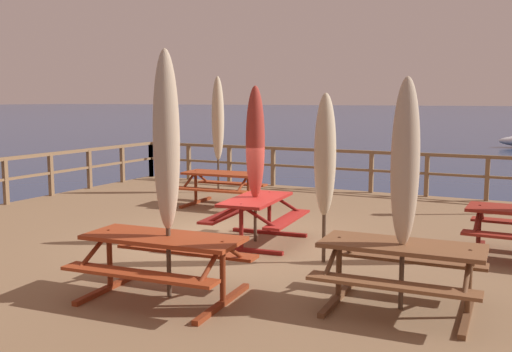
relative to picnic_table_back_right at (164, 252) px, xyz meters
The scene contains 12 objects.
ground_plane 3.37m from the picnic_table_back_right, 103.60° to the left, with size 600.00×600.00×0.00m, color navy.
wooden_deck 3.21m from the picnic_table_back_right, 103.60° to the left, with size 12.93×12.65×0.89m, color #846647.
railing_waterside_far 9.16m from the picnic_table_back_right, 94.48° to the left, with size 12.73×0.10×1.09m.
picnic_table_back_right is the anchor object (origin of this frame).
picnic_table_front_left 6.26m from the picnic_table_back_right, 113.70° to the left, with size 1.78×1.50×0.78m.
picnic_table_mid_right 2.83m from the picnic_table_back_right, 18.89° to the left, with size 1.90×1.49×0.78m.
picnic_table_front_right 3.01m from the picnic_table_back_right, 94.83° to the left, with size 1.55×1.79×0.78m.
patio_umbrella_short_mid 1.35m from the picnic_table_back_right, 39.39° to the left, with size 0.32×0.32×3.00m.
patio_umbrella_short_front 2.84m from the picnic_table_back_right, 63.11° to the left, with size 0.32×0.32×2.51m.
patio_umbrella_short_back 8.35m from the picnic_table_back_right, 115.83° to the left, with size 0.32×0.32×2.99m.
patio_umbrella_tall_back_right 3.05m from the picnic_table_back_right, 18.34° to the left, with size 0.32×0.32×2.66m.
patio_umbrella_tall_mid_right 3.27m from the picnic_table_back_right, 95.65° to the left, with size 0.32×0.32×2.63m.
Camera 1 is at (4.88, -8.69, 3.30)m, focal length 41.46 mm.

